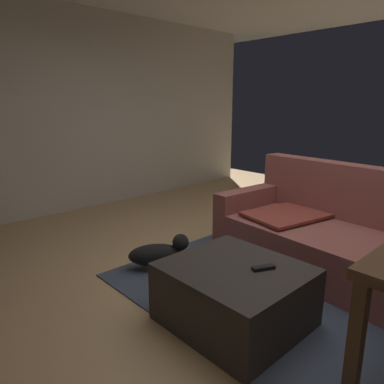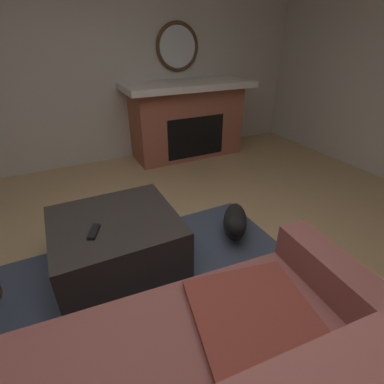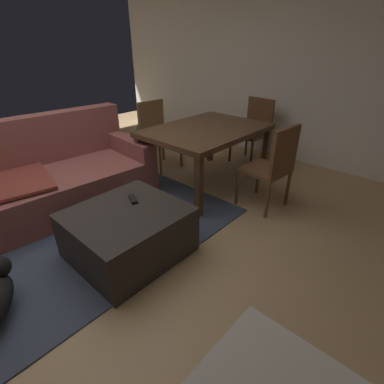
% 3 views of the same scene
% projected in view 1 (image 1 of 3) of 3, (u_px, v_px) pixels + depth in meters
% --- Properties ---
extents(floor, '(7.97, 7.97, 0.00)m').
position_uv_depth(floor, '(272.00, 283.00, 3.09)').
color(floor, tan).
extents(wall_left, '(0.12, 6.33, 2.80)m').
position_uv_depth(wall_left, '(83.00, 111.00, 5.12)').
color(wall_left, beige).
rests_on(wall_left, ground).
extents(area_rug, '(2.60, 2.00, 0.01)m').
position_uv_depth(area_rug, '(283.00, 291.00, 2.96)').
color(area_rug, '#3D475B').
rests_on(area_rug, ground).
extents(couch, '(2.01, 1.14, 0.96)m').
position_uv_depth(couch, '(327.00, 235.00, 3.33)').
color(couch, '#8C4C47').
rests_on(couch, ground).
extents(ottoman_coffee_table, '(0.90, 0.83, 0.43)m').
position_uv_depth(ottoman_coffee_table, '(235.00, 295.00, 2.50)').
color(ottoman_coffee_table, '#2D2826').
rests_on(ottoman_coffee_table, ground).
extents(tv_remote, '(0.11, 0.17, 0.02)m').
position_uv_depth(tv_remote, '(263.00, 268.00, 2.41)').
color(tv_remote, black).
rests_on(tv_remote, ottoman_coffee_table).
extents(small_dog, '(0.46, 0.54, 0.29)m').
position_uv_depth(small_dog, '(160.00, 253.00, 3.31)').
color(small_dog, black).
rests_on(small_dog, ground).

